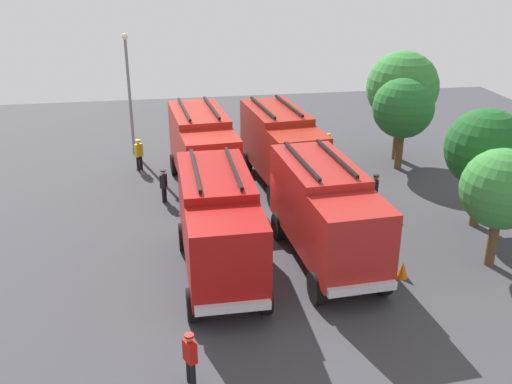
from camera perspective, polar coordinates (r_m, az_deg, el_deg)
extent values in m
plane|color=#38383D|center=(26.03, 0.00, -2.85)|extent=(47.62, 47.62, 0.00)
cube|color=#AB2017|center=(26.81, -4.37, 2.72)|extent=(2.39, 2.67, 2.60)
cube|color=#8C9EAD|center=(25.73, -3.99, 2.60)|extent=(0.25, 2.12, 1.46)
cube|color=#AB2017|center=(30.04, -5.54, 5.18)|extent=(4.98, 2.88, 2.90)
cube|color=black|center=(29.71, -4.33, 8.17)|extent=(4.32, 0.47, 0.12)
cube|color=black|center=(29.52, -6.99, 7.98)|extent=(4.32, 0.47, 0.12)
cube|color=silver|center=(26.12, -3.84, -0.52)|extent=(0.39, 2.38, 0.28)
cylinder|color=black|center=(27.39, -1.73, -0.26)|extent=(1.12, 0.44, 1.10)
cylinder|color=black|center=(27.03, -6.71, -0.74)|extent=(1.12, 0.44, 1.10)
cylinder|color=black|center=(31.88, -3.63, 3.05)|extent=(1.12, 0.44, 1.10)
cylinder|color=black|center=(31.57, -7.92, 2.68)|extent=(1.12, 0.44, 1.10)
cube|color=#9F110F|center=(18.84, -2.78, -6.23)|extent=(2.22, 2.52, 2.60)
cube|color=#8C9EAD|center=(17.78, -2.37, -6.95)|extent=(0.09, 2.13, 1.46)
cube|color=#9F110F|center=(21.90, -3.94, -1.53)|extent=(4.82, 2.53, 2.90)
cube|color=black|center=(21.38, -2.22, 2.44)|extent=(4.32, 0.15, 0.12)
cube|color=black|center=(21.26, -5.90, 2.21)|extent=(4.32, 0.15, 0.12)
cube|color=silver|center=(18.42, -2.23, -11.14)|extent=(0.22, 2.38, 0.28)
cylinder|color=black|center=(19.63, 0.91, -10.19)|extent=(1.10, 0.36, 1.10)
cylinder|color=black|center=(19.39, -6.20, -10.79)|extent=(1.10, 0.36, 1.10)
cylinder|color=black|center=(23.83, -1.27, -3.90)|extent=(1.10, 0.36, 1.10)
cylinder|color=black|center=(23.64, -7.05, -4.32)|extent=(1.10, 0.36, 1.10)
cube|color=#9E2014|center=(27.18, 4.04, 3.01)|extent=(2.45, 2.71, 2.60)
cube|color=#8C9EAD|center=(26.15, 4.81, 2.91)|extent=(0.30, 2.12, 1.46)
cube|color=#9E2014|center=(30.29, 1.87, 5.42)|extent=(5.03, 2.98, 2.90)
cube|color=black|center=(30.07, 3.17, 8.37)|extent=(4.31, 0.57, 0.12)
cube|color=black|center=(29.67, 0.63, 8.21)|extent=(4.31, 0.57, 0.12)
cube|color=silver|center=(26.54, 4.82, -0.17)|extent=(0.44, 2.38, 0.28)
cylinder|color=black|center=(27.96, 6.41, 0.09)|extent=(1.13, 0.46, 1.10)
cylinder|color=black|center=(27.21, 1.70, -0.42)|extent=(1.13, 0.46, 1.10)
cylinder|color=black|center=(32.26, 3.24, 3.30)|extent=(1.13, 0.46, 1.10)
cylinder|color=black|center=(31.61, -0.89, 2.92)|extent=(1.13, 0.46, 1.10)
cube|color=#A41F1B|center=(20.01, 9.14, -4.69)|extent=(2.36, 2.64, 2.60)
cube|color=#8C9EAD|center=(19.02, 10.37, -5.25)|extent=(0.22, 2.13, 1.46)
cube|color=#A41F1B|center=(22.90, 5.93, -0.48)|extent=(4.96, 2.82, 2.90)
cube|color=black|center=(22.57, 7.74, 3.35)|extent=(4.32, 0.41, 0.12)
cube|color=black|center=(22.13, 4.40, 3.10)|extent=(4.32, 0.41, 0.12)
cube|color=silver|center=(19.62, 10.24, -9.23)|extent=(0.36, 2.38, 0.28)
cylinder|color=black|center=(21.05, 12.15, -8.30)|extent=(1.12, 0.42, 1.10)
cylinder|color=black|center=(20.22, 5.88, -9.25)|extent=(1.12, 0.42, 1.10)
cylinder|color=black|center=(25.01, 7.49, -2.77)|extent=(1.12, 0.42, 1.10)
cylinder|color=black|center=(24.32, 2.18, -3.35)|extent=(1.12, 0.42, 1.10)
cylinder|color=black|center=(32.57, -11.07, 2.81)|extent=(0.16, 0.16, 0.79)
cylinder|color=black|center=(32.44, -11.35, 2.71)|extent=(0.16, 0.16, 0.79)
cube|color=gold|center=(32.27, -11.31, 3.99)|extent=(0.46, 0.47, 0.69)
sphere|color=beige|center=(32.13, -11.37, 4.77)|extent=(0.22, 0.22, 0.22)
cylinder|color=gold|center=(32.10, -11.38, 4.92)|extent=(0.28, 0.28, 0.07)
cylinder|color=black|center=(33.56, 6.93, 3.62)|extent=(0.16, 0.16, 0.75)
cylinder|color=black|center=(33.36, 6.93, 3.51)|extent=(0.16, 0.16, 0.75)
cube|color=orange|center=(33.24, 6.99, 4.71)|extent=(0.47, 0.35, 0.65)
sphere|color=brown|center=(33.11, 7.03, 5.42)|extent=(0.21, 0.21, 0.21)
cylinder|color=orange|center=(33.09, 7.03, 5.57)|extent=(0.27, 0.27, 0.06)
cylinder|color=black|center=(28.33, -8.81, -0.13)|extent=(0.16, 0.16, 0.74)
cylinder|color=black|center=(28.15, -8.93, -0.29)|extent=(0.16, 0.16, 0.74)
cube|color=black|center=(27.98, -8.95, 1.09)|extent=(0.47, 0.36, 0.64)
sphere|color=beige|center=(27.83, -9.01, 1.91)|extent=(0.21, 0.21, 0.21)
cylinder|color=black|center=(27.80, -9.02, 2.07)|extent=(0.26, 0.26, 0.06)
cylinder|color=black|center=(27.75, 11.38, -0.78)|extent=(0.16, 0.16, 0.77)
cylinder|color=black|center=(27.56, 11.39, -0.95)|extent=(0.16, 0.16, 0.77)
cube|color=black|center=(27.38, 11.50, 0.51)|extent=(0.47, 0.36, 0.67)
sphere|color=#9E704C|center=(27.22, 11.57, 1.38)|extent=(0.22, 0.22, 0.22)
cylinder|color=black|center=(27.19, 11.58, 1.55)|extent=(0.27, 0.27, 0.07)
cylinder|color=black|center=(16.95, -6.13, -17.13)|extent=(0.16, 0.16, 0.75)
cylinder|color=black|center=(17.10, -6.49, -16.75)|extent=(0.16, 0.16, 0.75)
cube|color=#B7140F|center=(16.59, -6.42, -15.08)|extent=(0.48, 0.40, 0.65)
sphere|color=#9E704C|center=(16.33, -6.48, -13.88)|extent=(0.21, 0.21, 0.21)
cylinder|color=#B7140F|center=(16.28, -6.50, -13.64)|extent=(0.26, 0.26, 0.06)
cylinder|color=brown|center=(34.35, 13.55, 5.10)|extent=(0.49, 0.49, 2.46)
sphere|color=#337A33|center=(33.63, 14.00, 9.82)|extent=(3.94, 3.94, 3.94)
cylinder|color=brown|center=(32.88, 13.69, 3.91)|extent=(0.41, 0.41, 2.03)
sphere|color=#236628|center=(32.22, 14.08, 7.94)|extent=(3.24, 3.24, 3.24)
cylinder|color=brown|center=(27.00, 20.59, -0.99)|extent=(0.42, 0.42, 2.09)
sphere|color=#19511E|center=(26.17, 21.32, 3.96)|extent=(3.34, 3.34, 3.34)
cylinder|color=brown|center=(23.91, 21.91, -4.57)|extent=(0.37, 0.37, 1.85)
sphere|color=#337A33|center=(23.06, 22.68, 0.29)|extent=(2.96, 2.96, 2.96)
cone|color=#F2600C|center=(22.31, 14.01, -7.31)|extent=(0.43, 0.43, 0.62)
cone|color=#F2600C|center=(25.99, 11.66, -2.63)|extent=(0.44, 0.44, 0.63)
cylinder|color=slate|center=(34.45, -12.11, 8.81)|extent=(0.16, 0.16, 6.55)
sphere|color=#F2EFCC|center=(33.83, -12.60, 14.49)|extent=(0.36, 0.36, 0.36)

